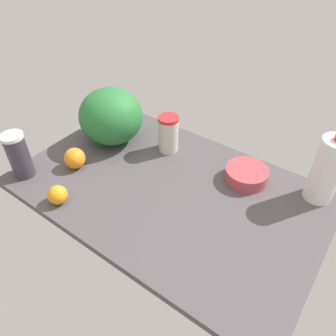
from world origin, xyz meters
TOP-DOWN VIEW (x-y plane):
  - countertop at (0.00, 0.00)cm, footprint 120.00×76.00cm
  - mixing_bowl at (-22.92, -22.22)cm, footprint 17.20×17.20cm
  - milk_jug at (-49.27, -29.41)cm, footprint 10.58×10.58cm
  - watermelon at (40.01, -11.52)cm, footprint 28.59×28.59cm
  - tumbler_cup at (14.60, -20.37)cm, footprint 9.17×9.17cm
  - shaker_bottle at (52.63, 28.38)cm, footprint 8.57×8.57cm
  - orange_near_front at (28.56, 30.59)cm, footprint 7.36×7.36cm
  - orange_by_jug at (39.25, 12.54)cm, footprint 8.89×8.89cm

SIDE VIEW (x-z plane):
  - countertop at x=0.00cm, z-range 0.00..3.00cm
  - mixing_bowl at x=-22.92cm, z-range 3.00..8.49cm
  - orange_near_front at x=28.56cm, z-range 3.00..10.36cm
  - orange_by_jug at x=39.25cm, z-range 3.00..11.89cm
  - tumbler_cup at x=14.60cm, z-range 3.04..20.07cm
  - shaker_bottle at x=52.63cm, z-range 3.04..22.68cm
  - watermelon at x=40.01cm, z-range 3.00..28.28cm
  - milk_jug at x=-49.27cm, z-range 2.22..30.45cm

